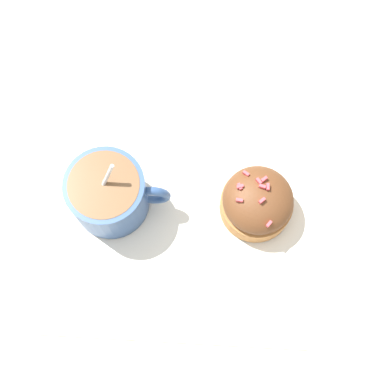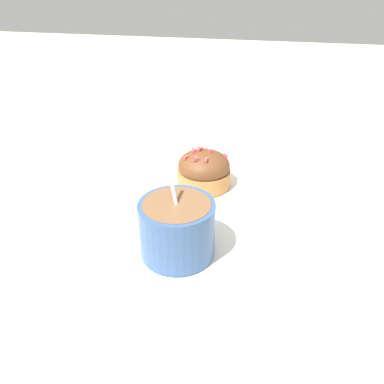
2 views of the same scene
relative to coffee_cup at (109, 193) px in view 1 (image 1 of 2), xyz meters
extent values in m
plane|color=#C6B793|center=(0.08, 0.01, -0.04)|extent=(3.00, 3.00, 0.00)
cube|color=white|center=(0.08, 0.01, -0.04)|extent=(0.31, 0.32, 0.00)
cylinder|color=#335184|center=(0.00, 0.00, 0.00)|extent=(0.08, 0.08, 0.07)
cylinder|color=brown|center=(0.00, 0.00, 0.02)|extent=(0.07, 0.07, 0.01)
torus|color=#335184|center=(0.05, 0.00, 0.00)|extent=(0.04, 0.01, 0.04)
ellipsoid|color=silver|center=(0.02, 0.01, -0.03)|extent=(0.03, 0.03, 0.01)
cylinder|color=silver|center=(-0.01, 0.00, 0.02)|extent=(0.04, 0.03, 0.09)
cylinder|color=#B2753D|center=(0.16, 0.00, -0.02)|extent=(0.08, 0.08, 0.02)
ellipsoid|color=brown|center=(0.16, 0.00, 0.00)|extent=(0.08, 0.08, 0.04)
cube|color=#EA4C56|center=(0.16, 0.02, 0.02)|extent=(0.01, 0.01, 0.00)
cube|color=#EA4C56|center=(0.16, -0.01, 0.02)|extent=(0.01, 0.01, 0.00)
cube|color=#EA4C56|center=(0.14, -0.01, 0.02)|extent=(0.01, 0.00, 0.00)
cube|color=#EA4C56|center=(0.17, -0.03, 0.01)|extent=(0.01, 0.01, 0.00)
cube|color=#EA4C56|center=(0.17, 0.01, 0.02)|extent=(0.00, 0.01, 0.00)
cube|color=#EA4C56|center=(0.15, 0.03, 0.01)|extent=(0.01, 0.01, 0.00)
cube|color=#EA4C56|center=(0.16, 0.01, 0.02)|extent=(0.01, 0.00, 0.00)
cube|color=#EA4C56|center=(0.14, 0.01, 0.02)|extent=(0.01, 0.01, 0.00)
cube|color=#EA4C56|center=(0.16, 0.02, 0.02)|extent=(0.01, 0.01, 0.00)
cube|color=#EA4C56|center=(0.14, 0.01, 0.02)|extent=(0.01, 0.01, 0.00)
camera|label=1|loc=(0.10, -0.17, 0.55)|focal=50.00mm
camera|label=2|loc=(-0.33, -0.09, 0.24)|focal=35.00mm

